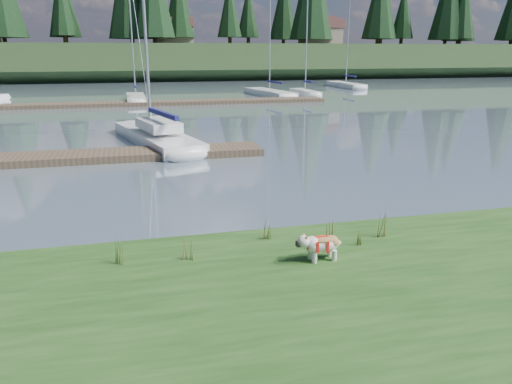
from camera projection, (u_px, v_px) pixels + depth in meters
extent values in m
plane|color=gray|center=(147.00, 105.00, 40.58)|extent=(200.00, 200.00, 0.00)
cube|color=#294E1C|center=(249.00, 357.00, 6.96)|extent=(60.00, 9.00, 0.35)
cube|color=#1F3319|center=(135.00, 62.00, 79.99)|extent=(200.00, 20.00, 5.00)
cylinder|color=silver|center=(314.00, 258.00, 9.58)|extent=(0.10, 0.10, 0.21)
cylinder|color=silver|center=(310.00, 254.00, 9.77)|extent=(0.10, 0.10, 0.21)
cylinder|color=silver|center=(334.00, 255.00, 9.69)|extent=(0.10, 0.10, 0.21)
cylinder|color=silver|center=(330.00, 251.00, 9.88)|extent=(0.10, 0.10, 0.21)
ellipsoid|color=silver|center=(323.00, 244.00, 9.67)|extent=(0.70, 0.37, 0.32)
ellipsoid|color=#A4723D|center=(323.00, 239.00, 9.64)|extent=(0.49, 0.34, 0.11)
ellipsoid|color=silver|center=(303.00, 241.00, 9.53)|extent=(0.25, 0.26, 0.24)
cube|color=black|center=(298.00, 244.00, 9.51)|extent=(0.08, 0.12, 0.09)
cube|color=white|center=(156.00, 139.00, 23.84)|extent=(3.93, 8.81, 0.70)
ellipsoid|color=white|center=(133.00, 127.00, 27.50)|extent=(2.37, 2.72, 0.70)
cube|color=navy|center=(163.00, 114.00, 22.40)|extent=(1.12, 3.84, 0.20)
cube|color=white|center=(158.00, 125.00, 23.23)|extent=(2.07, 3.36, 0.45)
cube|color=#4C3D2C|center=(66.00, 158.00, 20.01)|extent=(16.00, 2.00, 0.30)
cube|color=#4C3D2C|center=(171.00, 103.00, 41.01)|extent=(26.00, 2.20, 0.30)
ellipsoid|color=white|center=(1.00, 98.00, 44.73)|extent=(2.01, 2.22, 0.70)
cube|color=white|center=(136.00, 99.00, 43.07)|extent=(1.54, 6.55, 0.70)
ellipsoid|color=white|center=(135.00, 96.00, 46.11)|extent=(1.44, 1.80, 0.70)
cylinder|color=silver|center=(131.00, 30.00, 41.50)|extent=(0.12, 0.12, 10.28)
cube|color=navy|center=(135.00, 86.00, 41.92)|extent=(0.22, 2.60, 0.20)
cube|color=white|center=(269.00, 94.00, 48.68)|extent=(3.18, 8.67, 0.70)
ellipsoid|color=white|center=(253.00, 91.00, 52.44)|extent=(2.18, 2.56, 0.70)
cylinder|color=silver|center=(270.00, 17.00, 46.74)|extent=(0.12, 0.12, 13.03)
cube|color=navy|center=(275.00, 82.00, 47.33)|extent=(0.71, 3.36, 0.20)
cube|color=white|center=(305.00, 94.00, 48.80)|extent=(1.35, 5.64, 0.70)
ellipsoid|color=white|center=(296.00, 91.00, 51.42)|extent=(1.25, 1.55, 0.70)
cylinder|color=silver|center=(307.00, 41.00, 47.46)|extent=(0.12, 0.12, 8.67)
cube|color=navy|center=(308.00, 82.00, 47.77)|extent=(0.23, 2.24, 0.20)
cube|color=white|center=(346.00, 86.00, 59.91)|extent=(1.87, 7.86, 0.70)
ellipsoid|color=white|center=(333.00, 84.00, 63.55)|extent=(1.73, 2.16, 0.70)
cylinder|color=silver|center=(348.00, 29.00, 58.15)|extent=(0.12, 0.12, 11.69)
cube|color=navy|center=(350.00, 76.00, 58.59)|extent=(0.23, 3.12, 0.20)
cone|color=#475B23|center=(184.00, 247.00, 9.73)|extent=(0.03, 0.03, 0.51)
cone|color=brown|center=(190.00, 250.00, 9.70)|extent=(0.03, 0.03, 0.40)
cone|color=#475B23|center=(186.00, 245.00, 9.76)|extent=(0.03, 0.03, 0.56)
cone|color=brown|center=(191.00, 250.00, 9.75)|extent=(0.03, 0.03, 0.35)
cone|color=#475B23|center=(185.00, 249.00, 9.66)|extent=(0.03, 0.03, 0.46)
cone|color=#475B23|center=(265.00, 227.00, 10.80)|extent=(0.03, 0.03, 0.50)
cone|color=brown|center=(270.00, 230.00, 10.77)|extent=(0.03, 0.03, 0.40)
cone|color=#475B23|center=(267.00, 226.00, 10.84)|extent=(0.03, 0.03, 0.55)
cone|color=brown|center=(271.00, 230.00, 10.83)|extent=(0.03, 0.03, 0.35)
cone|color=#475B23|center=(266.00, 230.00, 10.74)|extent=(0.03, 0.03, 0.45)
cone|color=#475B23|center=(325.00, 228.00, 10.74)|extent=(0.03, 0.03, 0.53)
cone|color=brown|center=(331.00, 231.00, 10.71)|extent=(0.03, 0.03, 0.43)
cone|color=#475B23|center=(328.00, 226.00, 10.77)|extent=(0.03, 0.03, 0.59)
cone|color=brown|center=(332.00, 231.00, 10.76)|extent=(0.03, 0.03, 0.37)
cone|color=#475B23|center=(328.00, 230.00, 10.67)|extent=(0.03, 0.03, 0.48)
cone|color=#475B23|center=(117.00, 250.00, 9.48)|extent=(0.03, 0.03, 0.58)
cone|color=brown|center=(124.00, 253.00, 9.46)|extent=(0.03, 0.03, 0.46)
cone|color=#475B23|center=(121.00, 247.00, 9.52)|extent=(0.03, 0.03, 0.64)
cone|color=brown|center=(125.00, 254.00, 9.51)|extent=(0.03, 0.03, 0.41)
cone|color=#475B23|center=(119.00, 253.00, 9.42)|extent=(0.03, 0.03, 0.52)
cone|color=#475B23|center=(354.00, 237.00, 10.48)|extent=(0.03, 0.03, 0.33)
cone|color=brown|center=(361.00, 239.00, 10.45)|extent=(0.03, 0.03, 0.26)
cone|color=#475B23|center=(357.00, 236.00, 10.52)|extent=(0.03, 0.03, 0.36)
cone|color=brown|center=(361.00, 239.00, 10.50)|extent=(0.03, 0.03, 0.23)
cone|color=#475B23|center=(357.00, 239.00, 10.41)|extent=(0.03, 0.03, 0.29)
cone|color=#475B23|center=(381.00, 223.00, 10.89)|extent=(0.03, 0.03, 0.60)
cone|color=brown|center=(387.00, 227.00, 10.87)|extent=(0.03, 0.03, 0.48)
cone|color=#475B23|center=(383.00, 221.00, 10.93)|extent=(0.03, 0.03, 0.67)
cone|color=brown|center=(387.00, 227.00, 10.92)|extent=(0.03, 0.03, 0.42)
cone|color=#475B23|center=(384.00, 226.00, 10.83)|extent=(0.03, 0.03, 0.54)
cube|color=#33281C|center=(203.00, 247.00, 11.09)|extent=(60.00, 0.50, 0.14)
cylinder|color=#382619|center=(66.00, 39.00, 75.77)|extent=(0.60, 0.60, 1.80)
cylinder|color=#382619|center=(155.00, 39.00, 73.24)|extent=(0.60, 0.60, 1.80)
cylinder|color=#382619|center=(230.00, 40.00, 79.80)|extent=(0.60, 0.60, 1.80)
cone|color=black|center=(229.00, 7.00, 78.45)|extent=(3.96, 3.96, 9.00)
cylinder|color=#382619|center=(311.00, 40.00, 81.00)|extent=(0.60, 0.60, 1.80)
cylinder|color=#382619|center=(380.00, 41.00, 87.10)|extent=(0.60, 0.60, 1.80)
cone|color=black|center=(383.00, 2.00, 85.37)|extent=(5.28, 5.28, 12.00)
cylinder|color=#382619|center=(460.00, 41.00, 86.43)|extent=(0.60, 0.60, 1.80)
cone|color=black|center=(463.00, 6.00, 84.89)|extent=(4.62, 4.62, 10.50)
cylinder|color=#382619|center=(511.00, 41.00, 92.29)|extent=(0.60, 0.60, 1.80)
cube|color=gray|center=(173.00, 37.00, 78.48)|extent=(6.00, 5.00, 2.80)
cube|color=brown|center=(172.00, 22.00, 77.90)|extent=(6.30, 5.30, 1.40)
cube|color=brown|center=(172.00, 17.00, 77.68)|extent=(4.20, 3.60, 0.70)
cube|color=gray|center=(320.00, 37.00, 82.27)|extent=(6.00, 5.00, 2.80)
cube|color=brown|center=(321.00, 24.00, 81.69)|extent=(6.30, 5.30, 1.40)
cube|color=brown|center=(321.00, 19.00, 81.47)|extent=(4.20, 3.60, 0.70)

